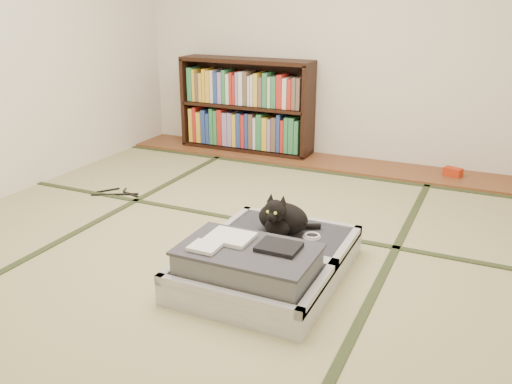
% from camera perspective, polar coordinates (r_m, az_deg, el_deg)
% --- Properties ---
extents(floor, '(4.50, 4.50, 0.00)m').
position_cam_1_polar(floor, '(3.48, -3.18, -5.54)').
color(floor, tan).
rests_on(floor, ground).
extents(wood_strip, '(4.00, 0.50, 0.02)m').
position_cam_1_polar(wood_strip, '(5.21, 7.13, 3.20)').
color(wood_strip, brown).
rests_on(wood_strip, ground).
extents(red_item, '(0.17, 0.14, 0.07)m').
position_cam_1_polar(red_item, '(5.02, 20.02, 2.01)').
color(red_item, '#B1290E').
rests_on(red_item, wood_strip).
extents(room_shell, '(4.50, 4.50, 4.50)m').
position_cam_1_polar(room_shell, '(3.15, -3.71, 19.28)').
color(room_shell, white).
rests_on(room_shell, ground).
extents(tatami_borders, '(4.00, 4.50, 0.01)m').
position_cam_1_polar(tatami_borders, '(3.89, 0.22, -2.65)').
color(tatami_borders, '#2D381E').
rests_on(tatami_borders, ground).
extents(bookcase, '(1.35, 0.31, 0.92)m').
position_cam_1_polar(bookcase, '(5.48, -1.03, 8.91)').
color(bookcase, black).
rests_on(bookcase, wood_strip).
extents(suitcase, '(0.80, 1.06, 0.31)m').
position_cam_1_polar(suitcase, '(3.02, 0.92, -7.35)').
color(suitcase, silver).
rests_on(suitcase, floor).
extents(cat, '(0.35, 0.36, 0.29)m').
position_cam_1_polar(cat, '(3.21, 2.71, -2.77)').
color(cat, black).
rests_on(cat, suitcase).
extents(cable_coil, '(0.11, 0.11, 0.03)m').
position_cam_1_polar(cable_coil, '(3.22, 5.89, -4.65)').
color(cable_coil, white).
rests_on(cable_coil, suitcase).
extents(hanger, '(0.38, 0.26, 0.01)m').
position_cam_1_polar(hanger, '(4.48, -14.41, -0.12)').
color(hanger, black).
rests_on(hanger, floor).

